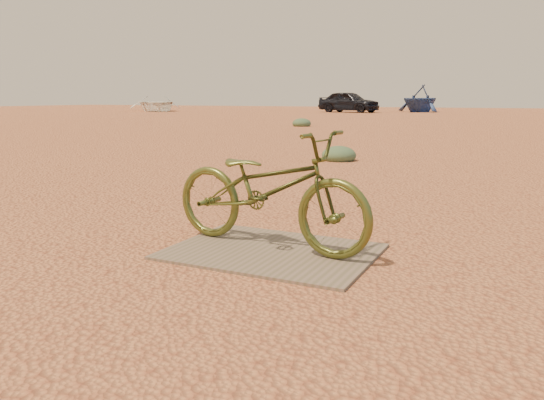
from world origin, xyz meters
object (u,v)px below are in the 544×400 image
at_px(plywood_board, 272,251).
at_px(boat_far_left, 420,98).
at_px(boat_near_left, 156,104).
at_px(bicycle, 268,189).
at_px(car, 349,102).

distance_m(plywood_board, boat_far_left, 40.47).
bearing_deg(boat_far_left, boat_near_left, -135.40).
height_order(plywood_board, bicycle, bicycle).
bearing_deg(boat_far_left, bicycle, -55.19).
xyz_separation_m(plywood_board, boat_far_left, (-6.42, 39.94, 1.07)).
distance_m(car, boat_near_left, 16.09).
distance_m(bicycle, car, 38.51).
distance_m(car, boat_far_left, 5.78).
relative_size(boat_near_left, boat_far_left, 1.47).
xyz_separation_m(car, boat_near_left, (-15.59, -3.96, -0.19)).
bearing_deg(plywood_board, car, 107.06).
distance_m(plywood_board, bicycle, 0.48).
xyz_separation_m(plywood_board, car, (-11.33, 36.91, 0.81)).
xyz_separation_m(bicycle, boat_near_left, (-26.85, 32.87, 0.14)).
height_order(plywood_board, boat_near_left, boat_near_left).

